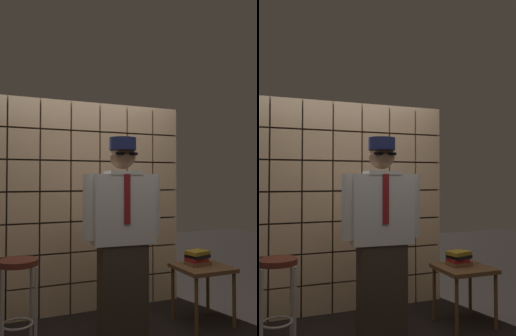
{
  "view_description": "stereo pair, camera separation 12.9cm",
  "coord_description": "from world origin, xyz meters",
  "views": [
    {
      "loc": [
        -1.18,
        -2.8,
        1.46
      ],
      "look_at": [
        0.12,
        0.23,
        1.56
      ],
      "focal_mm": 39.32,
      "sensor_mm": 36.0,
      "label": 1
    },
    {
      "loc": [
        -1.06,
        -2.85,
        1.46
      ],
      "look_at": [
        0.12,
        0.23,
        1.56
      ],
      "focal_mm": 39.32,
      "sensor_mm": 36.0,
      "label": 2
    }
  ],
  "objects": [
    {
      "name": "standing_person",
      "position": [
        0.08,
        0.26,
        0.96
      ],
      "size": [
        0.73,
        0.32,
        1.84
      ],
      "rotation": [
        0.0,
        0.0,
        -0.07
      ],
      "color": "#382D23",
      "rests_on": "ground"
    },
    {
      "name": "side_table",
      "position": [
        1.01,
        0.37,
        0.5
      ],
      "size": [
        0.52,
        0.52,
        0.58
      ],
      "color": "brown",
      "rests_on": "ground"
    },
    {
      "name": "book_stack",
      "position": [
        0.98,
        0.42,
        0.65
      ],
      "size": [
        0.25,
        0.23,
        0.15
      ],
      "color": "brown",
      "rests_on": "side_table"
    },
    {
      "name": "bar_stool",
      "position": [
        -0.8,
        0.47,
        0.58
      ],
      "size": [
        0.34,
        0.34,
        0.77
      ],
      "color": "#592319",
      "rests_on": "ground"
    },
    {
      "name": "glass_block_wall",
      "position": [
        0.0,
        1.2,
        1.16
      ],
      "size": [
        2.37,
        0.1,
        2.37
      ],
      "color": "#E0B78C",
      "rests_on": "ground"
    }
  ]
}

